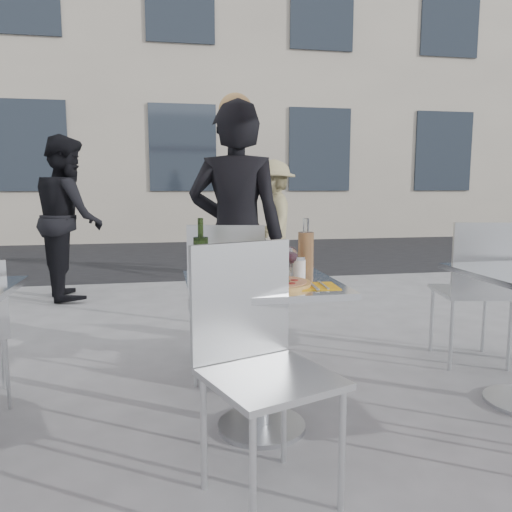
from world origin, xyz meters
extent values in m
plane|color=slate|center=(0.00, 0.00, 0.00)|extent=(80.00, 80.00, 0.00)
cube|color=black|center=(0.00, 6.50, 0.00)|extent=(24.00, 5.00, 0.00)
cube|color=beige|center=(0.00, 10.00, 5.00)|extent=(24.00, 3.00, 10.00)
cylinder|color=#B7BABF|center=(0.00, 0.00, 0.01)|extent=(0.44, 0.44, 0.02)
cylinder|color=#B7BABF|center=(0.00, 0.00, 0.37)|extent=(0.07, 0.07, 0.72)
cube|color=silver|center=(0.00, 0.00, 0.73)|extent=(0.72, 0.72, 0.03)
cylinder|color=silver|center=(0.17, 0.86, 0.24)|extent=(0.03, 0.03, 0.48)
cylinder|color=silver|center=(-0.20, 0.95, 0.24)|extent=(0.03, 0.03, 0.48)
cylinder|color=silver|center=(0.08, 0.49, 0.24)|extent=(0.03, 0.03, 0.48)
cylinder|color=silver|center=(-0.29, 0.58, 0.24)|extent=(0.03, 0.03, 0.48)
cube|color=silver|center=(-0.06, 0.72, 0.49)|extent=(0.54, 0.54, 0.03)
cube|color=silver|center=(-0.11, 0.50, 0.74)|extent=(0.44, 0.13, 0.48)
cylinder|color=silver|center=(-0.19, -0.81, 0.24)|extent=(0.03, 0.03, 0.48)
cylinder|color=silver|center=(0.17, -0.68, 0.24)|extent=(0.03, 0.03, 0.48)
cylinder|color=silver|center=(-0.32, -0.46, 0.24)|extent=(0.03, 0.03, 0.48)
cylinder|color=silver|center=(0.03, -0.32, 0.24)|extent=(0.03, 0.03, 0.48)
cube|color=silver|center=(-0.08, -0.57, 0.49)|extent=(0.57, 0.57, 0.03)
cube|color=silver|center=(-0.16, -0.36, 0.74)|extent=(0.43, 0.18, 0.48)
cylinder|color=silver|center=(-1.42, 0.77, 0.20)|extent=(0.02, 0.02, 0.40)
cylinder|color=silver|center=(-1.31, 0.47, 0.20)|extent=(0.02, 0.02, 0.40)
cylinder|color=silver|center=(1.82, 0.84, 0.24)|extent=(0.03, 0.03, 0.47)
cylinder|color=silver|center=(1.45, 0.92, 0.24)|extent=(0.03, 0.03, 0.47)
cylinder|color=silver|center=(1.74, 0.47, 0.24)|extent=(0.03, 0.03, 0.47)
cylinder|color=silver|center=(1.37, 0.55, 0.24)|extent=(0.03, 0.03, 0.47)
cube|color=silver|center=(1.59, 0.69, 0.49)|extent=(0.52, 0.52, 0.03)
cube|color=silver|center=(1.55, 0.48, 0.74)|extent=(0.44, 0.11, 0.47)
imported|color=black|center=(0.02, 0.95, 0.87)|extent=(0.73, 0.58, 1.74)
imported|color=black|center=(-1.45, 3.32, 0.87)|extent=(0.87, 0.99, 1.73)
imported|color=#9B8F64|center=(0.94, 3.97, 0.77)|extent=(0.65, 1.04, 1.53)
cylinder|color=#DDB156|center=(0.04, -0.13, 0.76)|extent=(0.32, 0.32, 0.02)
cylinder|color=beige|center=(0.04, -0.13, 0.77)|extent=(0.29, 0.29, 0.00)
cylinder|color=white|center=(0.03, 0.21, 0.76)|extent=(0.32, 0.32, 0.01)
cylinder|color=#DDB156|center=(0.03, 0.21, 0.77)|extent=(0.28, 0.28, 0.02)
cylinder|color=beige|center=(0.03, 0.21, 0.78)|extent=(0.25, 0.25, 0.00)
cylinder|color=white|center=(-0.05, 0.05, 0.76)|extent=(0.22, 0.22, 0.01)
ellipsoid|color=#195D17|center=(-0.05, 0.05, 0.80)|extent=(0.15, 0.15, 0.08)
sphere|color=#B21914|center=(-0.01, 0.07, 0.81)|extent=(0.03, 0.03, 0.03)
cylinder|color=#324E1D|center=(-0.28, 0.16, 0.85)|extent=(0.07, 0.07, 0.20)
cone|color=#324E1D|center=(-0.28, 0.16, 0.95)|extent=(0.07, 0.07, 0.03)
cylinder|color=#324E1D|center=(-0.28, 0.16, 0.99)|extent=(0.03, 0.03, 0.10)
cylinder|color=silver|center=(-0.28, 0.16, 0.84)|extent=(0.07, 0.08, 0.07)
cylinder|color=tan|center=(0.25, 0.12, 0.86)|extent=(0.08, 0.08, 0.22)
cylinder|color=white|center=(0.25, 0.12, 1.00)|extent=(0.03, 0.03, 0.08)
cylinder|color=white|center=(0.20, 0.04, 0.80)|extent=(0.06, 0.06, 0.09)
cylinder|color=silver|center=(0.20, 0.04, 0.85)|extent=(0.06, 0.06, 0.02)
cylinder|color=white|center=(-0.05, 0.07, 0.75)|extent=(0.06, 0.06, 0.00)
cylinder|color=white|center=(-0.05, 0.07, 0.80)|extent=(0.01, 0.01, 0.09)
ellipsoid|color=white|center=(-0.05, 0.07, 0.86)|extent=(0.07, 0.07, 0.08)
ellipsoid|color=beige|center=(-0.05, 0.07, 0.85)|extent=(0.05, 0.05, 0.05)
cylinder|color=white|center=(0.03, 0.10, 0.75)|extent=(0.06, 0.06, 0.00)
cylinder|color=white|center=(0.03, 0.10, 0.80)|extent=(0.01, 0.01, 0.09)
ellipsoid|color=white|center=(0.03, 0.10, 0.86)|extent=(0.07, 0.07, 0.08)
ellipsoid|color=beige|center=(0.03, 0.10, 0.85)|extent=(0.05, 0.05, 0.05)
cylinder|color=white|center=(0.05, 0.02, 0.75)|extent=(0.06, 0.06, 0.00)
cylinder|color=white|center=(0.05, 0.02, 0.80)|extent=(0.01, 0.01, 0.09)
ellipsoid|color=white|center=(0.05, 0.02, 0.86)|extent=(0.07, 0.07, 0.08)
ellipsoid|color=#43091C|center=(0.05, 0.02, 0.85)|extent=(0.05, 0.05, 0.05)
cylinder|color=white|center=(0.15, 0.04, 0.75)|extent=(0.06, 0.06, 0.00)
cylinder|color=white|center=(0.15, 0.04, 0.80)|extent=(0.01, 0.01, 0.09)
ellipsoid|color=white|center=(0.15, 0.04, 0.86)|extent=(0.07, 0.07, 0.08)
ellipsoid|color=#43091C|center=(0.15, 0.04, 0.85)|extent=(0.05, 0.05, 0.05)
cube|color=yellow|center=(-0.24, -0.20, 0.75)|extent=(0.19, 0.19, 0.00)
cube|color=#B7BABF|center=(-0.26, -0.20, 0.76)|extent=(0.03, 0.20, 0.00)
cube|color=#B7BABF|center=(-0.21, -0.20, 0.76)|extent=(0.02, 0.18, 0.00)
cube|color=yellow|center=(0.22, -0.18, 0.75)|extent=(0.19, 0.19, 0.00)
cube|color=#B7BABF|center=(0.20, -0.18, 0.76)|extent=(0.03, 0.20, 0.00)
cube|color=#B7BABF|center=(0.25, -0.18, 0.76)|extent=(0.02, 0.18, 0.00)
camera|label=1|loc=(-0.46, -2.31, 1.20)|focal=35.00mm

